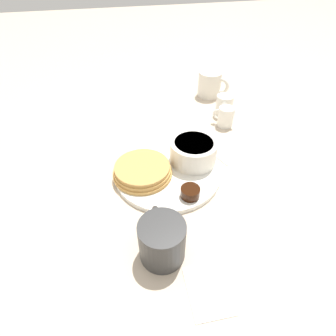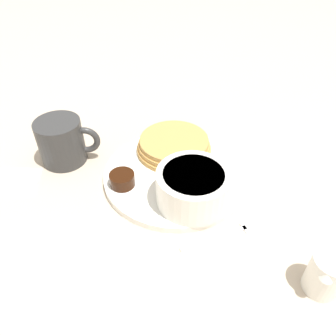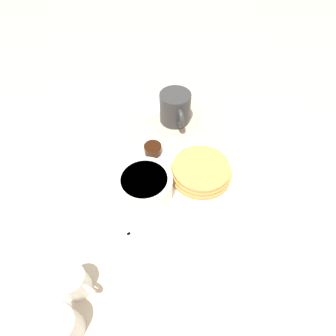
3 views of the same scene
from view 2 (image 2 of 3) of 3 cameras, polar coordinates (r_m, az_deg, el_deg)
The scene contains 10 objects.
ground_plane at distance 0.58m, azimuth 1.37°, elevation -1.54°, with size 4.00×4.00×0.00m, color #C6B299.
plate at distance 0.58m, azimuth 1.38°, elevation -1.10°, with size 0.25×0.25×0.01m.
pancake_stack at distance 0.61m, azimuth 1.15°, elevation 3.99°, with size 0.14×0.14×0.03m.
bowl at distance 0.51m, azimuth 4.35°, elevation -3.18°, with size 0.11×0.11×0.06m.
syrup_cup at distance 0.55m, azimuth -7.98°, elevation -1.98°, with size 0.04×0.04×0.02m.
butter_ramekin at distance 0.50m, azimuth 3.64°, elevation -6.53°, with size 0.04×0.04×0.04m.
coffee_mug at distance 0.63m, azimuth -17.90°, elevation 4.43°, with size 0.11×0.08×0.08m.
creamer_pitcher_near at distance 0.47m, azimuth 25.87°, elevation -16.20°, with size 0.05×0.06×0.06m.
fork at distance 0.51m, azimuth 11.52°, elevation -10.67°, with size 0.14×0.06×0.00m.
napkin at distance 0.63m, azimuth -25.59°, elevation -2.03°, with size 0.09×0.07×0.00m.
Camera 2 is at (0.03, 0.43, 0.39)m, focal length 35.00 mm.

